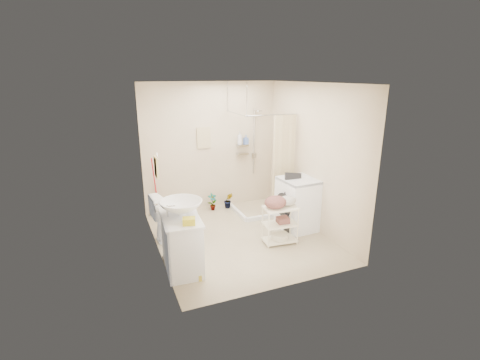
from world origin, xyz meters
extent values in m
plane|color=tan|center=(0.00, 0.00, 0.00)|extent=(3.20, 3.20, 0.00)
cube|color=silver|center=(0.00, 0.00, 2.60)|extent=(2.80, 3.20, 0.04)
cube|color=beige|center=(0.00, 1.60, 1.30)|extent=(2.80, 0.04, 2.60)
cube|color=beige|center=(0.00, -1.60, 1.30)|extent=(2.80, 0.04, 2.60)
cube|color=beige|center=(-1.40, 0.00, 1.30)|extent=(0.04, 3.20, 2.60)
cube|color=beige|center=(1.40, 0.00, 1.30)|extent=(0.04, 3.20, 2.60)
cube|color=silver|center=(-1.16, -0.61, 0.41)|extent=(0.57, 0.95, 0.81)
imported|color=white|center=(-1.13, -0.55, 0.92)|extent=(0.76, 0.76, 0.21)
cube|color=gold|center=(-1.11, -0.92, 0.86)|extent=(0.19, 0.17, 0.09)
cube|color=#F2E152|center=(-1.05, -0.99, 0.06)|extent=(0.27, 0.24, 0.12)
imported|color=white|center=(-1.04, 0.39, 0.40)|extent=(0.82, 0.51, 0.81)
imported|color=brown|center=(-0.06, 1.38, 0.18)|extent=(0.22, 0.17, 0.36)
imported|color=brown|center=(0.29, 1.38, 0.17)|extent=(0.22, 0.19, 0.34)
cube|color=#C6B584|center=(-0.15, 1.58, 1.50)|extent=(0.28, 0.03, 0.42)
imported|color=silver|center=(0.61, 1.52, 1.45)|extent=(0.12, 0.12, 0.27)
imported|color=#4865AA|center=(0.75, 1.52, 1.42)|extent=(0.09, 0.09, 0.19)
cube|color=white|center=(1.14, -0.04, 0.47)|extent=(0.69, 0.71, 0.95)
camera|label=1|loc=(-2.08, -5.12, 2.73)|focal=26.00mm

